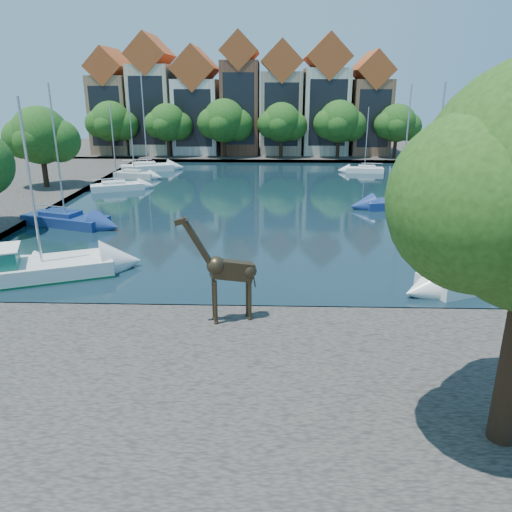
{
  "coord_description": "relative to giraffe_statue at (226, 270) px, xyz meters",
  "views": [
    {
      "loc": [
        0.74,
        -21.27,
        10.26
      ],
      "look_at": [
        0.06,
        0.23,
        2.86
      ],
      "focal_mm": 35.0,
      "sensor_mm": 36.0,
      "label": 1
    }
  ],
  "objects": [
    {
      "name": "sailboat_left_c",
      "position": [
        -13.84,
        30.1,
        -2.25
      ],
      "size": [
        5.52,
        3.68,
        8.54
      ],
      "color": "white",
      "rests_on": "water_basin"
    },
    {
      "name": "side_tree_left_far",
      "position": [
        -20.76,
        29.57,
        2.54
      ],
      "size": [
        7.28,
        5.6,
        7.88
      ],
      "color": "#332114",
      "rests_on": "left_quay"
    },
    {
      "name": "sailboat_right_a",
      "position": [
        13.14,
        5.58,
        -2.16
      ],
      "size": [
        7.24,
        5.06,
        12.1
      ],
      "color": "white",
      "rests_on": "water_basin"
    },
    {
      "name": "far_tree_east",
      "position": [
        11.25,
        52.07,
        2.4
      ],
      "size": [
        7.54,
        5.8,
        7.84
      ],
      "color": "#332114",
      "rests_on": "far_quay"
    },
    {
      "name": "ground",
      "position": [
        1.14,
        1.58,
        -2.84
      ],
      "size": [
        160.0,
        160.0,
        0.0
      ],
      "primitive_type": "plane",
      "color": "#38332B",
      "rests_on": "ground"
    },
    {
      "name": "sailboat_right_b",
      "position": [
        13.14,
        23.31,
        -2.22
      ],
      "size": [
        6.63,
        3.32,
        10.21
      ],
      "color": "navy",
      "rests_on": "water_basin"
    },
    {
      "name": "far_tree_west",
      "position": [
        -12.77,
        52.07,
        2.24
      ],
      "size": [
        6.76,
        5.2,
        7.36
      ],
      "color": "#332114",
      "rests_on": "far_quay"
    },
    {
      "name": "sailboat_right_d",
      "position": [
        13.2,
        41.74,
        -2.28
      ],
      "size": [
        4.62,
        1.95,
        7.7
      ],
      "color": "white",
      "rests_on": "water_basin"
    },
    {
      "name": "sailboat_right_c",
      "position": [
        16.14,
        24.27,
        -2.14
      ],
      "size": [
        6.37,
        2.44,
        10.42
      ],
      "color": "silver",
      "rests_on": "water_basin"
    },
    {
      "name": "near_quay",
      "position": [
        1.14,
        -5.42,
        -2.59
      ],
      "size": [
        50.0,
        14.0,
        0.5
      ],
      "primitive_type": "cube",
      "color": "#4E4A44",
      "rests_on": "ground"
    },
    {
      "name": "townhouse_west_end",
      "position": [
        -21.86,
        57.57,
        4.52
      ],
      "size": [
        5.44,
        9.18,
        14.93
      ],
      "color": "#937150",
      "rests_on": "far_quay"
    },
    {
      "name": "townhouse_east_inner",
      "position": [
        3.14,
        57.57,
        4.9
      ],
      "size": [
        5.94,
        9.18,
        15.79
      ],
      "color": "tan",
      "rests_on": "far_quay"
    },
    {
      "name": "sailboat_left_e",
      "position": [
        -13.62,
        42.1,
        -2.15
      ],
      "size": [
        6.68,
        4.23,
        11.64
      ],
      "color": "white",
      "rests_on": "water_basin"
    },
    {
      "name": "townhouse_center",
      "position": [
        -2.86,
        57.57,
        5.53
      ],
      "size": [
        5.44,
        9.18,
        16.93
      ],
      "color": "brown",
      "rests_on": "far_quay"
    },
    {
      "name": "far_tree_far_west",
      "position": [
        -20.76,
        52.07,
        2.35
      ],
      "size": [
        7.28,
        5.6,
        7.68
      ],
      "color": "#332114",
      "rests_on": "far_quay"
    },
    {
      "name": "far_tree_mid_east",
      "position": [
        3.24,
        52.07,
        2.29
      ],
      "size": [
        7.02,
        5.4,
        7.52
      ],
      "color": "#332114",
      "rests_on": "far_quay"
    },
    {
      "name": "far_tree_far_east",
      "position": [
        19.23,
        52.07,
        2.24
      ],
      "size": [
        6.76,
        5.2,
        7.36
      ],
      "color": "#332114",
      "rests_on": "far_quay"
    },
    {
      "name": "motorsailer",
      "position": [
        -12.17,
        5.35,
        -2.02
      ],
      "size": [
        10.09,
        6.28,
        9.65
      ],
      "color": "silver",
      "rests_on": "water_basin"
    },
    {
      "name": "sailboat_left_b",
      "position": [
        -13.86,
        16.76,
        -2.19
      ],
      "size": [
        7.01,
        4.29,
        10.29
      ],
      "color": "navy",
      "rests_on": "water_basin"
    },
    {
      "name": "townhouse_west_inner",
      "position": [
        -9.36,
        57.57,
        4.51
      ],
      "size": [
        6.43,
        9.18,
        15.15
      ],
      "color": "silver",
      "rests_on": "far_quay"
    },
    {
      "name": "townhouse_east_mid",
      "position": [
        9.64,
        57.57,
        5.27
      ],
      "size": [
        6.43,
        9.18,
        16.65
      ],
      "color": "beige",
      "rests_on": "far_quay"
    },
    {
      "name": "far_tree_mid_west",
      "position": [
        -4.75,
        52.07,
        2.45
      ],
      "size": [
        7.8,
        6.0,
        8.0
      ],
      "color": "#332114",
      "rests_on": "far_quay"
    },
    {
      "name": "far_quay",
      "position": [
        1.14,
        57.58,
        -2.59
      ],
      "size": [
        60.0,
        16.0,
        0.5
      ],
      "primitive_type": "cube",
      "color": "#4E4A44",
      "rests_on": "ground"
    },
    {
      "name": "townhouse_east_end",
      "position": [
        16.14,
        57.57,
        4.27
      ],
      "size": [
        5.44,
        9.18,
        14.43
      ],
      "color": "brown",
      "rests_on": "far_quay"
    },
    {
      "name": "townhouse_west_mid",
      "position": [
        -15.86,
        57.57,
        5.4
      ],
      "size": [
        5.94,
        9.18,
        16.79
      ],
      "color": "beige",
      "rests_on": "far_quay"
    },
    {
      "name": "giraffe_statue",
      "position": [
        0.0,
        0.0,
        0.0
      ],
      "size": [
        3.26,
        1.34,
        4.76
      ],
      "color": "#34291A",
      "rests_on": "near_quay"
    },
    {
      "name": "sailboat_left_d",
      "position": [
        -13.86,
        36.93,
        -2.18
      ],
      "size": [
        4.79,
        2.42,
        10.29
      ],
      "color": "silver",
      "rests_on": "water_basin"
    },
    {
      "name": "water_basin",
      "position": [
        1.14,
        25.58,
        -2.8
      ],
      "size": [
        38.0,
        50.0,
        0.08
      ],
      "primitive_type": "cube",
      "color": "black",
      "rests_on": "ground"
    }
  ]
}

